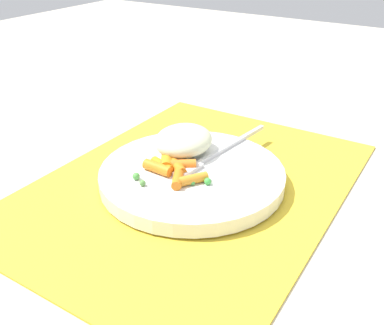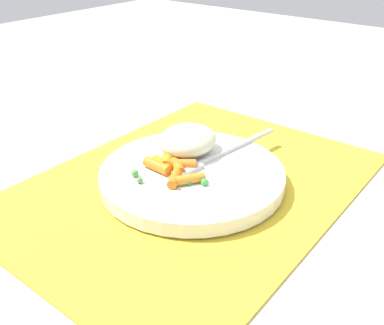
% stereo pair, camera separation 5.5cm
% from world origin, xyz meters
% --- Properties ---
extents(ground_plane, '(2.40, 2.40, 0.00)m').
position_xyz_m(ground_plane, '(0.00, 0.00, 0.00)').
color(ground_plane, beige).
extents(placemat, '(0.50, 0.37, 0.01)m').
position_xyz_m(placemat, '(0.00, 0.00, 0.00)').
color(placemat, gold).
rests_on(placemat, ground_plane).
extents(plate, '(0.25, 0.25, 0.02)m').
position_xyz_m(plate, '(0.00, 0.00, 0.02)').
color(plate, white).
rests_on(plate, placemat).
extents(rice_mound, '(0.09, 0.08, 0.04)m').
position_xyz_m(rice_mound, '(-0.03, -0.04, 0.04)').
color(rice_mound, beige).
rests_on(rice_mound, plate).
extents(carrot_portion, '(0.07, 0.09, 0.02)m').
position_xyz_m(carrot_portion, '(0.02, -0.02, 0.03)').
color(carrot_portion, orange).
rests_on(carrot_portion, plate).
extents(pea_scatter, '(0.08, 0.10, 0.01)m').
position_xyz_m(pea_scatter, '(0.03, -0.02, 0.03)').
color(pea_scatter, '#569C39').
rests_on(pea_scatter, plate).
extents(fork, '(0.20, 0.04, 0.01)m').
position_xyz_m(fork, '(-0.05, 0.01, 0.03)').
color(fork, silver).
rests_on(fork, plate).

